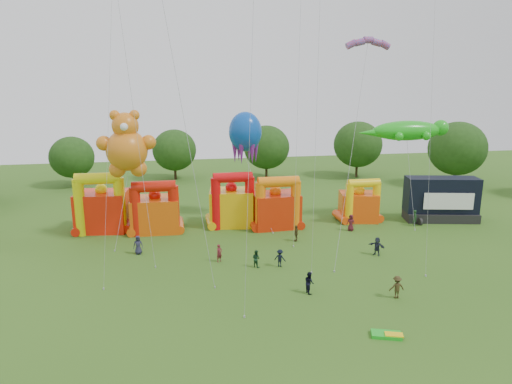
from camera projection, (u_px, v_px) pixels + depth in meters
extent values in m
plane|color=#2F5819|center=(322.00, 359.00, 28.44)|extent=(160.00, 160.00, 0.00)
cylinder|color=#352314|center=(455.00, 176.00, 76.23)|extent=(0.44, 0.44, 3.72)
ellipsoid|color=#1E3F13|center=(457.00, 148.00, 75.18)|extent=(9.30, 9.30, 8.89)
cylinder|color=#352314|center=(357.00, 168.00, 84.17)|extent=(0.44, 0.44, 3.51)
ellipsoid|color=#1E3F13|center=(358.00, 144.00, 83.18)|extent=(8.77, 8.78, 8.39)
cylinder|color=#352314|center=(266.00, 169.00, 82.97)|extent=(0.44, 0.44, 3.30)
ellipsoid|color=#1E3F13|center=(267.00, 147.00, 82.04)|extent=(8.25, 8.25, 7.88)
cylinder|color=#352314|center=(175.00, 171.00, 81.99)|extent=(0.44, 0.44, 3.09)
ellipsoid|color=#1E3F13|center=(174.00, 150.00, 81.12)|extent=(7.73, 7.72, 7.38)
cylinder|color=#352314|center=(74.00, 178.00, 76.30)|extent=(0.44, 0.44, 2.88)
ellipsoid|color=#1E3F13|center=(72.00, 157.00, 75.49)|extent=(7.20, 7.20, 6.88)
cube|color=red|center=(103.00, 211.00, 53.31)|extent=(6.10, 5.13, 4.54)
cylinder|color=yellow|center=(80.00, 207.00, 51.15)|extent=(1.23, 1.23, 6.49)
cylinder|color=yellow|center=(120.00, 206.00, 51.92)|extent=(1.23, 1.23, 6.49)
cylinder|color=yellow|center=(98.00, 178.00, 50.79)|extent=(4.98, 1.29, 1.29)
sphere|color=yellow|center=(101.00, 190.00, 52.72)|extent=(1.40, 1.40, 1.40)
cube|color=#D94F0B|center=(156.00, 214.00, 53.08)|extent=(5.59, 4.55, 3.94)
cylinder|color=red|center=(136.00, 212.00, 51.01)|extent=(1.19, 1.19, 5.63)
cylinder|color=red|center=(174.00, 210.00, 51.76)|extent=(1.19, 1.19, 5.63)
cylinder|color=red|center=(154.00, 186.00, 50.74)|extent=(4.82, 1.25, 1.25)
sphere|color=red|center=(155.00, 195.00, 52.56)|extent=(1.40, 1.40, 1.40)
cube|color=#E0A80B|center=(231.00, 207.00, 55.28)|extent=(5.64, 4.76, 4.32)
cylinder|color=red|center=(216.00, 204.00, 53.29)|extent=(1.13, 1.13, 6.18)
cylinder|color=red|center=(250.00, 202.00, 54.00)|extent=(1.13, 1.13, 6.18)
cylinder|color=red|center=(233.00, 177.00, 52.93)|extent=(4.58, 1.19, 1.19)
sphere|color=red|center=(231.00, 188.00, 54.72)|extent=(1.40, 1.40, 1.40)
cube|color=red|center=(275.00, 210.00, 54.69)|extent=(5.61, 4.60, 4.06)
cylinder|color=orange|center=(260.00, 207.00, 52.63)|extent=(1.18, 1.18, 5.81)
cylinder|color=orange|center=(296.00, 205.00, 53.37)|extent=(1.18, 1.18, 5.81)
cylinder|color=orange|center=(278.00, 182.00, 52.33)|extent=(4.79, 1.24, 1.24)
sphere|color=orange|center=(275.00, 191.00, 54.16)|extent=(1.40, 1.40, 1.40)
cube|color=#EC490C|center=(358.00, 206.00, 57.23)|extent=(5.16, 4.48, 3.53)
cylinder|color=yellow|center=(349.00, 204.00, 55.50)|extent=(0.99, 0.99, 5.04)
cylinder|color=yellow|center=(376.00, 203.00, 56.12)|extent=(0.99, 0.99, 5.04)
cylinder|color=yellow|center=(364.00, 183.00, 55.23)|extent=(4.01, 1.04, 1.04)
sphere|color=yellow|center=(359.00, 190.00, 56.76)|extent=(1.40, 1.40, 1.40)
cube|color=black|center=(440.00, 216.00, 57.38)|extent=(9.22, 5.05, 1.10)
cube|color=black|center=(441.00, 195.00, 56.94)|extent=(9.13, 4.63, 4.36)
cube|color=white|center=(449.00, 201.00, 55.44)|extent=(5.90, 1.36, 2.05)
cylinder|color=black|center=(420.00, 222.00, 55.54)|extent=(0.30, 0.90, 0.90)
cylinder|color=black|center=(472.00, 219.00, 56.77)|extent=(0.30, 0.90, 0.90)
sphere|color=orange|center=(127.00, 150.00, 48.07)|extent=(4.35, 4.35, 4.35)
sphere|color=orange|center=(125.00, 126.00, 47.48)|extent=(2.77, 2.77, 2.77)
sphere|color=orange|center=(115.00, 115.00, 47.06)|extent=(1.09, 1.09, 1.09)
sphere|color=orange|center=(134.00, 115.00, 47.41)|extent=(1.09, 1.09, 1.09)
sphere|color=orange|center=(104.00, 143.00, 47.49)|extent=(1.58, 1.58, 1.58)
sphere|color=orange|center=(149.00, 142.00, 48.30)|extent=(1.58, 1.58, 1.58)
sphere|color=orange|center=(117.00, 169.00, 48.34)|extent=(1.78, 1.78, 1.78)
sphere|color=orange|center=(139.00, 168.00, 48.72)|extent=(1.78, 1.78, 1.78)
sphere|color=white|center=(124.00, 127.00, 46.21)|extent=(0.79, 0.79, 0.79)
ellipsoid|color=green|center=(407.00, 131.00, 56.05)|extent=(9.15, 2.86, 2.43)
sphere|color=green|center=(440.00, 128.00, 56.77)|extent=(1.96, 1.96, 1.96)
cone|color=green|center=(372.00, 133.00, 55.27)|extent=(3.57, 1.43, 1.43)
sphere|color=green|center=(414.00, 133.00, 57.85)|extent=(1.07, 1.07, 1.07)
sphere|color=green|center=(426.00, 136.00, 55.12)|extent=(1.07, 1.07, 1.07)
sphere|color=green|center=(388.00, 134.00, 57.22)|extent=(1.07, 1.07, 1.07)
sphere|color=green|center=(399.00, 137.00, 54.49)|extent=(1.07, 1.07, 1.07)
ellipsoid|color=#0B43AA|center=(245.00, 132.00, 56.84)|extent=(4.13, 4.13, 4.96)
cone|color=#591E8C|center=(256.00, 150.00, 57.60)|extent=(0.93, 0.93, 3.30)
cone|color=#591E8C|center=(249.00, 148.00, 58.59)|extent=(0.93, 0.93, 3.30)
cone|color=#591E8C|center=(239.00, 149.00, 58.35)|extent=(0.93, 0.93, 3.30)
cone|color=#591E8C|center=(235.00, 150.00, 57.12)|extent=(0.93, 0.93, 3.30)
cone|color=#591E8C|center=(241.00, 151.00, 56.13)|extent=(0.93, 0.93, 3.30)
cone|color=#591E8C|center=(252.00, 151.00, 56.36)|extent=(0.93, 0.93, 3.30)
cube|color=green|center=(386.00, 335.00, 30.96)|extent=(2.22, 1.60, 0.24)
cube|color=yellow|center=(394.00, 335.00, 30.72)|extent=(1.33, 0.96, 0.10)
imported|color=#25243D|center=(138.00, 245.00, 45.84)|extent=(0.96, 0.63, 1.93)
imported|color=maroon|center=(219.00, 253.00, 43.86)|extent=(0.76, 0.71, 1.75)
imported|color=#163920|center=(256.00, 258.00, 42.63)|extent=(1.01, 1.02, 1.67)
imported|color=black|center=(280.00, 258.00, 42.71)|extent=(1.25, 1.10, 1.68)
imported|color=#41381A|center=(296.00, 233.00, 49.65)|extent=(0.85, 1.15, 1.81)
imported|color=#212537|center=(377.00, 246.00, 45.59)|extent=(1.49, 1.70, 1.86)
imported|color=#4E161F|center=(351.00, 223.00, 53.18)|extent=(1.13, 1.10, 1.96)
imported|color=#173A1B|center=(415.00, 218.00, 55.06)|extent=(0.75, 0.86, 1.98)
imported|color=black|center=(309.00, 282.00, 37.27)|extent=(0.82, 0.99, 1.83)
imported|color=#372D16|center=(397.00, 287.00, 36.37)|extent=(1.25, 0.77, 1.87)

